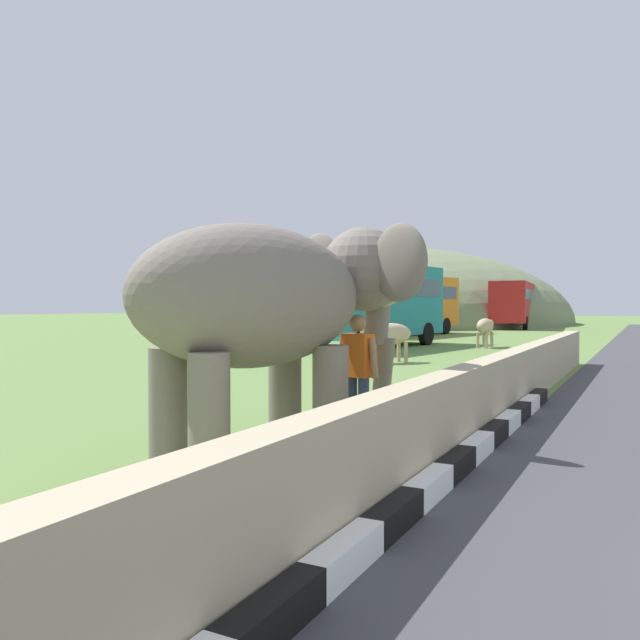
% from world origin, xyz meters
% --- Properties ---
extents(striped_curb, '(16.20, 0.20, 0.24)m').
position_xyz_m(striped_curb, '(-0.35, 4.02, 0.12)').
color(striped_curb, white).
rests_on(striped_curb, ground_plane).
extents(barrier_parapet, '(28.00, 0.36, 1.00)m').
position_xyz_m(barrier_parapet, '(2.00, 4.32, 0.50)').
color(barrier_parapet, tan).
rests_on(barrier_parapet, ground_plane).
extents(elephant, '(4.06, 3.12, 2.85)m').
position_xyz_m(elephant, '(2.05, 6.29, 1.85)').
color(elephant, slate).
rests_on(elephant, ground_plane).
extents(person_handler, '(0.32, 0.65, 1.66)m').
position_xyz_m(person_handler, '(3.21, 5.72, 0.93)').
color(person_handler, navy).
rests_on(person_handler, ground_plane).
extents(bus_teal, '(8.94, 3.67, 3.50)m').
position_xyz_m(bus_teal, '(20.08, 12.64, 2.08)').
color(bus_teal, teal).
rests_on(bus_teal, ground_plane).
extents(bus_orange, '(9.90, 4.13, 3.50)m').
position_xyz_m(bus_orange, '(30.70, 15.12, 2.08)').
color(bus_orange, orange).
rests_on(bus_orange, ground_plane).
extents(bus_red, '(9.25, 3.27, 3.50)m').
position_xyz_m(bus_red, '(45.35, 11.60, 2.08)').
color(bus_red, '#B21E1E').
rests_on(bus_red, ground_plane).
extents(cow_near, '(1.82, 1.36, 1.23)m').
position_xyz_m(cow_near, '(13.72, 9.37, 0.87)').
color(cow_near, tan).
rests_on(cow_near, ground_plane).
extents(cow_mid, '(1.89, 0.63, 1.23)m').
position_xyz_m(cow_mid, '(22.16, 8.38, 0.87)').
color(cow_mid, tan).
rests_on(cow_mid, ground_plane).
extents(hill_east, '(44.40, 35.52, 14.89)m').
position_xyz_m(hill_east, '(55.00, 25.88, 0.00)').
color(hill_east, '#6C7A56').
rests_on(hill_east, ground_plane).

